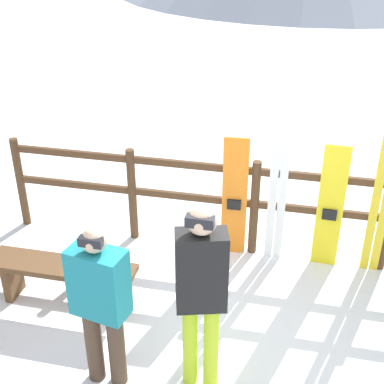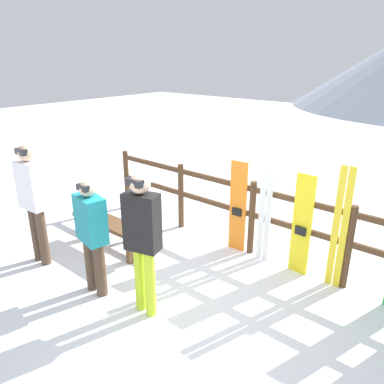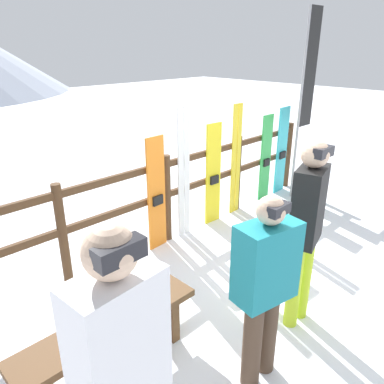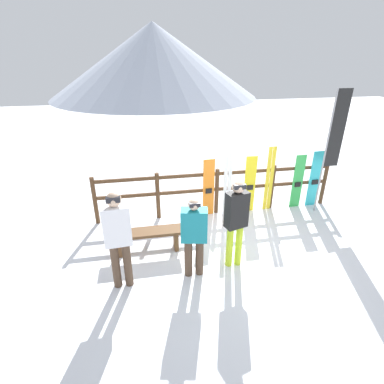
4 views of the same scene
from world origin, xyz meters
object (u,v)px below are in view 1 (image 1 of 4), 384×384
at_px(person_teal, 100,299).
at_px(person_black, 201,286).
at_px(ski_pair_white, 278,191).
at_px(snowboard_orange, 235,198).
at_px(ski_pair_yellow, 380,204).
at_px(bench, 62,274).
at_px(snowboard_yellow, 330,208).

xyz_separation_m(person_teal, person_black, (0.79, 0.13, 0.16)).
bearing_deg(person_black, ski_pair_white, 77.56).
relative_size(person_black, snowboard_orange, 1.21).
relative_size(person_black, ski_pair_yellow, 1.05).
relative_size(bench, ski_pair_white, 0.87).
height_order(person_black, ski_pair_yellow, person_black).
height_order(person_teal, ski_pair_white, ski_pair_white).
relative_size(snowboard_orange, ski_pair_yellow, 0.87).
height_order(bench, snowboard_orange, snowboard_orange).
xyz_separation_m(snowboard_orange, snowboard_yellow, (1.05, 0.00, 0.01)).
relative_size(ski_pair_white, snowboard_yellow, 1.19).
bearing_deg(person_teal, snowboard_orange, 70.38).
relative_size(snowboard_yellow, ski_pair_yellow, 0.88).
distance_m(person_teal, ski_pair_white, 2.46).
distance_m(person_teal, person_black, 0.81).
bearing_deg(snowboard_orange, snowboard_yellow, 0.00).
xyz_separation_m(snowboard_yellow, ski_pair_yellow, (0.50, 0.00, 0.11)).
distance_m(person_teal, ski_pair_yellow, 3.14).
distance_m(person_teal, snowboard_yellow, 2.79).
bearing_deg(person_teal, ski_pair_yellow, 42.71).
bearing_deg(bench, ski_pair_white, 32.36).
distance_m(bench, ski_pair_white, 2.44).
height_order(person_teal, snowboard_orange, person_teal).
xyz_separation_m(bench, person_teal, (0.79, -0.86, 0.52)).
bearing_deg(snowboard_orange, person_black, -89.16).
relative_size(person_teal, ski_pair_white, 0.88).
relative_size(bench, ski_pair_yellow, 0.90).
relative_size(person_teal, snowboard_orange, 1.06).
bearing_deg(person_teal, snowboard_yellow, 49.71).
relative_size(person_teal, ski_pair_yellow, 0.92).
relative_size(bench, snowboard_yellow, 1.03).
bearing_deg(ski_pair_white, person_black, -102.44).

